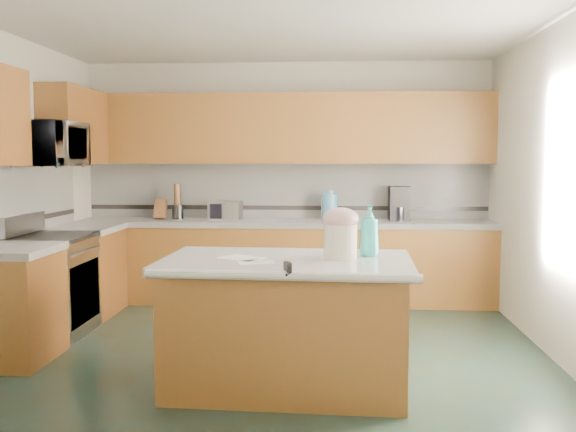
{
  "coord_description": "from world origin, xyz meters",
  "views": [
    {
      "loc": [
        0.51,
        -5.08,
        1.62
      ],
      "look_at": [
        0.15,
        0.35,
        1.12
      ],
      "focal_mm": 40.0,
      "sensor_mm": 36.0,
      "label": 1
    }
  ],
  "objects_px": {
    "treat_jar": "(340,241)",
    "island_top": "(287,263)",
    "soap_bottle_island": "(369,231)",
    "toaster_oven": "(225,211)",
    "island_base": "(287,327)",
    "knife_block": "(161,209)",
    "coffee_maker": "(399,203)"
  },
  "relations": [
    {
      "from": "treat_jar",
      "to": "island_top",
      "type": "bearing_deg",
      "value": 159.61
    },
    {
      "from": "soap_bottle_island",
      "to": "toaster_oven",
      "type": "height_order",
      "value": "soap_bottle_island"
    },
    {
      "from": "island_base",
      "to": "island_top",
      "type": "relative_size",
      "value": 0.94
    },
    {
      "from": "knife_block",
      "to": "coffee_maker",
      "type": "bearing_deg",
      "value": 1.38
    },
    {
      "from": "island_top",
      "to": "soap_bottle_island",
      "type": "bearing_deg",
      "value": 15.88
    },
    {
      "from": "soap_bottle_island",
      "to": "knife_block",
      "type": "height_order",
      "value": "soap_bottle_island"
    },
    {
      "from": "coffee_maker",
      "to": "island_top",
      "type": "bearing_deg",
      "value": -111.78
    },
    {
      "from": "island_base",
      "to": "treat_jar",
      "type": "xyz_separation_m",
      "value": [
        0.37,
        0.02,
        0.61
      ]
    },
    {
      "from": "knife_block",
      "to": "coffee_maker",
      "type": "height_order",
      "value": "coffee_maker"
    },
    {
      "from": "knife_block",
      "to": "toaster_oven",
      "type": "bearing_deg",
      "value": 0.74
    },
    {
      "from": "island_top",
      "to": "knife_block",
      "type": "bearing_deg",
      "value": 123.03
    },
    {
      "from": "soap_bottle_island",
      "to": "coffee_maker",
      "type": "height_order",
      "value": "coffee_maker"
    },
    {
      "from": "toaster_oven",
      "to": "treat_jar",
      "type": "bearing_deg",
      "value": -62.21
    },
    {
      "from": "treat_jar",
      "to": "soap_bottle_island",
      "type": "distance_m",
      "value": 0.25
    },
    {
      "from": "knife_block",
      "to": "island_base",
      "type": "bearing_deg",
      "value": -58.67
    },
    {
      "from": "treat_jar",
      "to": "soap_bottle_island",
      "type": "height_order",
      "value": "soap_bottle_island"
    },
    {
      "from": "island_top",
      "to": "knife_block",
      "type": "height_order",
      "value": "knife_block"
    },
    {
      "from": "toaster_oven",
      "to": "island_top",
      "type": "bearing_deg",
      "value": -69.09
    },
    {
      "from": "island_base",
      "to": "island_top",
      "type": "distance_m",
      "value": 0.46
    },
    {
      "from": "coffee_maker",
      "to": "soap_bottle_island",
      "type": "bearing_deg",
      "value": -101.25
    },
    {
      "from": "treat_jar",
      "to": "toaster_oven",
      "type": "distance_m",
      "value": 3.0
    },
    {
      "from": "island_base",
      "to": "knife_block",
      "type": "xyz_separation_m",
      "value": [
        -1.62,
        2.74,
        0.6
      ]
    },
    {
      "from": "island_base",
      "to": "island_top",
      "type": "height_order",
      "value": "island_top"
    },
    {
      "from": "treat_jar",
      "to": "coffee_maker",
      "type": "distance_m",
      "value": 2.84
    },
    {
      "from": "island_base",
      "to": "soap_bottle_island",
      "type": "height_order",
      "value": "soap_bottle_island"
    },
    {
      "from": "knife_block",
      "to": "treat_jar",
      "type": "bearing_deg",
      "value": -53.09
    },
    {
      "from": "island_base",
      "to": "soap_bottle_island",
      "type": "bearing_deg",
      "value": 15.88
    },
    {
      "from": "treat_jar",
      "to": "knife_block",
      "type": "xyz_separation_m",
      "value": [
        -1.99,
        2.73,
        -0.01
      ]
    },
    {
      "from": "toaster_oven",
      "to": "coffee_maker",
      "type": "height_order",
      "value": "coffee_maker"
    },
    {
      "from": "island_top",
      "to": "treat_jar",
      "type": "bearing_deg",
      "value": 4.86
    },
    {
      "from": "island_top",
      "to": "soap_bottle_island",
      "type": "relative_size",
      "value": 4.71
    },
    {
      "from": "treat_jar",
      "to": "coffee_maker",
      "type": "height_order",
      "value": "coffee_maker"
    }
  ]
}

